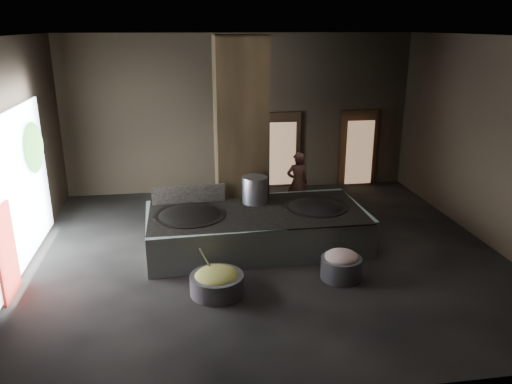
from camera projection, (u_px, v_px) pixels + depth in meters
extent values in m
cube|color=black|center=(266.00, 254.00, 10.88)|extent=(10.00, 9.00, 0.10)
cube|color=black|center=(267.00, 33.00, 9.41)|extent=(10.00, 9.00, 0.10)
cube|color=black|center=(240.00, 114.00, 14.41)|extent=(10.00, 0.10, 4.50)
cube|color=black|center=(331.00, 244.00, 5.88)|extent=(10.00, 0.10, 4.50)
cube|color=black|center=(4.00, 161.00, 9.43)|extent=(0.10, 9.00, 4.50)
cube|color=black|center=(495.00, 143.00, 10.86)|extent=(0.10, 9.00, 4.50)
cube|color=black|center=(241.00, 133.00, 11.88)|extent=(1.20, 1.20, 4.50)
cube|color=#A2B4A6|center=(256.00, 228.00, 11.06)|extent=(4.86, 2.50, 0.83)
cube|color=black|center=(256.00, 211.00, 10.93)|extent=(4.65, 2.23, 0.03)
ellipsoid|color=black|center=(190.00, 219.00, 10.70)|extent=(1.50, 1.50, 0.41)
cylinder|color=black|center=(190.00, 216.00, 10.68)|extent=(1.53, 1.53, 0.05)
ellipsoid|color=black|center=(315.00, 210.00, 11.19)|extent=(1.40, 1.40, 0.39)
cylinder|color=black|center=(315.00, 207.00, 11.17)|extent=(1.43, 1.43, 0.05)
cylinder|color=#B9BAC2|center=(255.00, 190.00, 11.35)|extent=(0.58, 0.58, 0.62)
cube|color=black|center=(189.00, 194.00, 11.36)|extent=(1.65, 0.14, 0.41)
imported|color=brown|center=(298.00, 183.00, 12.95)|extent=(0.60, 0.39, 1.62)
cylinder|color=slate|center=(217.00, 284.00, 9.15)|extent=(1.31, 1.31, 0.37)
ellipsoid|color=olive|center=(217.00, 276.00, 9.10)|extent=(0.81, 0.81, 0.25)
cylinder|color=#B9BAC2|center=(208.00, 263.00, 9.15)|extent=(0.32, 0.28, 0.70)
cylinder|color=slate|center=(341.00, 268.00, 9.69)|extent=(1.00, 1.00, 0.43)
ellipsoid|color=#AE6F68|center=(342.00, 257.00, 9.61)|extent=(0.65, 0.65, 0.25)
cube|color=black|center=(281.00, 152.00, 14.85)|extent=(1.18, 0.08, 2.38)
cube|color=#8C6647|center=(282.00, 154.00, 14.85)|extent=(0.80, 0.04, 1.90)
cube|color=black|center=(358.00, 149.00, 15.19)|extent=(1.18, 0.08, 2.38)
cube|color=#8C6647|center=(359.00, 153.00, 14.99)|extent=(0.82, 0.04, 1.93)
cube|color=white|center=(18.00, 190.00, 9.84)|extent=(0.04, 4.20, 3.10)
cube|color=maroon|center=(6.00, 253.00, 8.87)|extent=(0.05, 0.90, 1.70)
ellipsoid|color=#194714|center=(34.00, 148.00, 10.69)|extent=(0.28, 1.10, 1.10)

